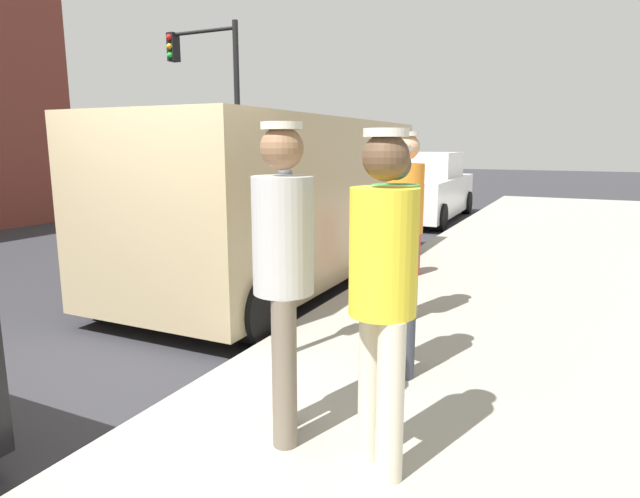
% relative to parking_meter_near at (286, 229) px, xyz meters
% --- Properties ---
extents(ground_plane, '(80.00, 80.00, 0.00)m').
position_rel_parking_meter_near_xyz_m(ground_plane, '(-1.35, -0.60, -1.18)').
color(ground_plane, '#2D2D33').
extents(sidewalk_slab, '(5.00, 32.00, 0.15)m').
position_rel_parking_meter_near_xyz_m(sidewalk_slab, '(2.15, -0.60, -1.11)').
color(sidewalk_slab, '#9E998E').
rests_on(sidewalk_slab, ground).
extents(parking_meter_near, '(0.14, 0.18, 1.52)m').
position_rel_parking_meter_near_xyz_m(parking_meter_near, '(0.00, 0.00, 0.00)').
color(parking_meter_near, gray).
rests_on(parking_meter_near, sidewalk_slab).
extents(pedestrian_in_green, '(0.36, 0.34, 1.68)m').
position_rel_parking_meter_near_xyz_m(pedestrian_in_green, '(0.89, -0.01, -0.07)').
color(pedestrian_in_green, '#383D47').
rests_on(pedestrian_in_green, sidewalk_slab).
extents(pedestrian_in_yellow, '(0.34, 0.34, 1.76)m').
position_rel_parking_meter_near_xyz_m(pedestrian_in_yellow, '(1.22, -1.16, -0.02)').
color(pedestrian_in_yellow, beige).
rests_on(pedestrian_in_yellow, sidewalk_slab).
extents(pedestrian_in_orange, '(0.34, 0.34, 1.80)m').
position_rel_parking_meter_near_xyz_m(pedestrian_in_orange, '(0.58, 1.24, 0.01)').
color(pedestrian_in_orange, '#726656').
rests_on(pedestrian_in_orange, sidewalk_slab).
extents(pedestrian_in_gray, '(0.34, 0.34, 1.80)m').
position_rel_parking_meter_near_xyz_m(pedestrian_in_gray, '(0.61, -1.10, 0.01)').
color(pedestrian_in_gray, '#726656').
rests_on(pedestrian_in_gray, sidewalk_slab).
extents(parked_van, '(2.16, 5.22, 2.15)m').
position_rel_parking_meter_near_xyz_m(parked_van, '(-1.50, 2.46, -0.03)').
color(parked_van, tan).
rests_on(parked_van, ground).
extents(parked_sedan_ahead, '(2.05, 4.45, 1.65)m').
position_rel_parking_meter_near_xyz_m(parked_sedan_ahead, '(-1.58, 9.54, -0.43)').
color(parked_sedan_ahead, white).
rests_on(parked_sedan_ahead, ground).
extents(traffic_light_corner, '(2.48, 0.42, 5.20)m').
position_rel_parking_meter_near_xyz_m(traffic_light_corner, '(-7.79, 9.48, 2.34)').
color(traffic_light_corner, black).
rests_on(traffic_light_corner, ground).
extents(fire_hydrant, '(0.24, 0.24, 0.86)m').
position_rel_parking_meter_near_xyz_m(fire_hydrant, '(0.10, 3.12, -0.61)').
color(fire_hydrant, red).
rests_on(fire_hydrant, sidewalk_slab).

